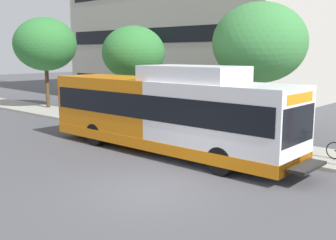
{
  "coord_description": "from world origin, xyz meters",
  "views": [
    {
      "loc": [
        -8.44,
        -8.17,
        4.13
      ],
      "look_at": [
        2.9,
        1.92,
        1.6
      ],
      "focal_mm": 43.07,
      "sensor_mm": 36.0,
      "label": 1
    }
  ],
  "objects_px": {
    "street_tree_far_block": "(45,44)",
    "transit_bus": "(166,112)",
    "street_tree_near_stop": "(259,43)",
    "street_tree_mid_block": "(133,53)"
  },
  "relations": [
    {
      "from": "transit_bus",
      "to": "street_tree_far_block",
      "type": "height_order",
      "value": "street_tree_far_block"
    },
    {
      "from": "street_tree_far_block",
      "to": "transit_bus",
      "type": "bearing_deg",
      "value": -104.64
    },
    {
      "from": "street_tree_near_stop",
      "to": "street_tree_far_block",
      "type": "relative_size",
      "value": 0.95
    },
    {
      "from": "street_tree_far_block",
      "to": "street_tree_mid_block",
      "type": "bearing_deg",
      "value": -90.82
    },
    {
      "from": "transit_bus",
      "to": "street_tree_mid_block",
      "type": "height_order",
      "value": "street_tree_mid_block"
    },
    {
      "from": "street_tree_near_stop",
      "to": "street_tree_mid_block",
      "type": "relative_size",
      "value": 1.12
    },
    {
      "from": "street_tree_near_stop",
      "to": "street_tree_mid_block",
      "type": "distance_m",
      "value": 7.92
    },
    {
      "from": "transit_bus",
      "to": "street_tree_far_block",
      "type": "bearing_deg",
      "value": 75.36
    },
    {
      "from": "street_tree_mid_block",
      "to": "street_tree_far_block",
      "type": "xyz_separation_m",
      "value": [
        0.13,
        9.4,
        0.62
      ]
    },
    {
      "from": "transit_bus",
      "to": "street_tree_near_stop",
      "type": "height_order",
      "value": "street_tree_near_stop"
    }
  ]
}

